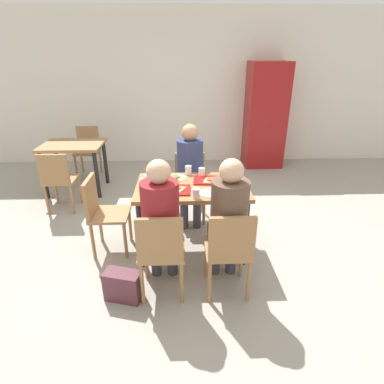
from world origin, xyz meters
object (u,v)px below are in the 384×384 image
object	(u,v)px
condiment_bottle	(157,172)
handbag	(123,286)
chair_near_left	(161,250)
paper_plate_near_edge	(211,193)
plastic_cup_a	(188,170)
paper_plate_center	(175,178)
person_in_red	(161,216)
pizza_slice_a	(175,188)
pizza_slice_c	(174,177)
foil_bundle	(144,182)
pizza_slice_b	(212,179)
person_far_side	(190,167)
tray_red_near	(172,190)
plastic_cup_d	(202,172)
chair_left_end	(102,209)
plastic_cup_c	(147,179)
person_in_brown_jacket	(228,215)
background_chair_near	(58,178)
chair_far_side	(190,181)
drink_fridge	(265,116)
plastic_cup_b	(196,194)
soda_can	(239,179)
background_chair_far	(88,147)
chair_near_right	(229,248)
tray_red_far	(210,180)
background_table	(74,152)
main_table	(192,195)

from	to	relation	value
condiment_bottle	handbag	size ratio (longest dim) A/B	0.50
handbag	chair_near_left	bearing A→B (deg)	2.67
paper_plate_near_edge	plastic_cup_a	world-z (taller)	plastic_cup_a
paper_plate_center	condiment_bottle	world-z (taller)	condiment_bottle
person_in_red	pizza_slice_a	distance (m)	0.51
pizza_slice_c	foil_bundle	xyz separation A→B (m)	(-0.31, -0.23, 0.03)
pizza_slice_b	handbag	xyz separation A→B (m)	(-0.85, -0.88, -0.65)
person_far_side	pizza_slice_a	world-z (taller)	person_far_side
tray_red_near	plastic_cup_d	size ratio (longest dim) A/B	3.60
chair_near_left	pizza_slice_a	size ratio (longest dim) A/B	3.85
chair_left_end	pizza_slice_b	world-z (taller)	chair_left_end
person_in_red	tray_red_near	world-z (taller)	person_in_red
plastic_cup_c	plastic_cup_d	bearing A→B (deg)	18.03
paper_plate_center	plastic_cup_c	world-z (taller)	plastic_cup_c
person_in_brown_jacket	pizza_slice_b	size ratio (longest dim) A/B	5.80
condiment_bottle	background_chair_near	size ratio (longest dim) A/B	0.19
chair_far_side	person_in_brown_jacket	bearing A→B (deg)	-78.15
pizza_slice_c	drink_fridge	distance (m)	3.12
pizza_slice_b	plastic_cup_b	size ratio (longest dim) A/B	2.18
soda_can	drink_fridge	world-z (taller)	drink_fridge
background_chair_far	chair_near_right	bearing A→B (deg)	-57.23
person_in_red	background_chair_far	size ratio (longest dim) A/B	1.48
person_in_brown_jacket	pizza_slice_a	bearing A→B (deg)	133.28
person_in_brown_jacket	drink_fridge	xyz separation A→B (m)	(1.19, 3.47, 0.20)
chair_near_left	chair_far_side	distance (m)	1.55
handbag	plastic_cup_b	bearing A→B (deg)	34.32
plastic_cup_b	drink_fridge	world-z (taller)	drink_fridge
person_far_side	plastic_cup_b	distance (m)	0.94
tray_red_far	chair_near_right	bearing A→B (deg)	-84.32
plastic_cup_c	background_table	bearing A→B (deg)	128.46
tray_red_near	plastic_cup_a	xyz separation A→B (m)	(0.17, 0.45, 0.04)
tray_red_far	pizza_slice_b	world-z (taller)	pizza_slice_b
chair_near_right	drink_fridge	distance (m)	3.83
pizza_slice_a	condiment_bottle	bearing A→B (deg)	120.97
soda_can	plastic_cup_a	bearing A→B (deg)	149.94
plastic_cup_d	main_table	bearing A→B (deg)	-115.29
main_table	chair_near_right	distance (m)	0.83
pizza_slice_a	plastic_cup_d	distance (m)	0.47
chair_left_end	tray_red_near	bearing A→B (deg)	-9.86
chair_left_end	tray_red_near	world-z (taller)	chair_left_end
chair_far_side	person_far_side	distance (m)	0.28
plastic_cup_b	background_chair_near	size ratio (longest dim) A/B	0.12
tray_red_far	plastic_cup_d	xyz separation A→B (m)	(-0.09, 0.13, 0.04)
person_in_brown_jacket	person_far_side	xyz separation A→B (m)	(-0.29, 1.24, 0.00)
tray_red_far	plastic_cup_a	distance (m)	0.31
chair_near_left	chair_far_side	bearing A→B (deg)	79.22
tray_red_near	pizza_slice_b	xyz separation A→B (m)	(0.42, 0.23, 0.02)
condiment_bottle	main_table	bearing A→B (deg)	-28.85
plastic_cup_a	foil_bundle	distance (m)	0.58
chair_near_right	soda_can	world-z (taller)	soda_can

